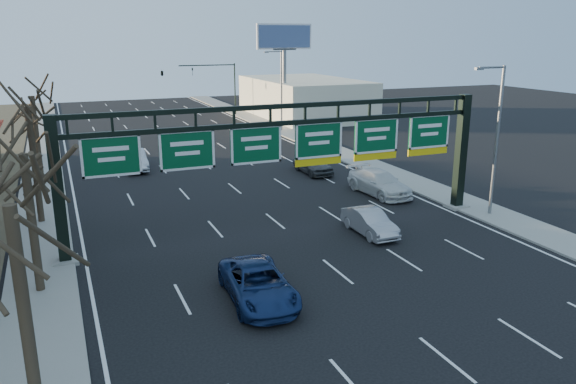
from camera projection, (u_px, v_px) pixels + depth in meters
name	position (u px, v px, depth m)	size (l,w,h in m)	color
ground	(359.00, 288.00, 24.48)	(160.00, 160.00, 0.00)	black
sidewalk_left	(42.00, 200.00, 37.46)	(3.00, 120.00, 0.12)	gray
sidewalk_right	(373.00, 166.00, 46.98)	(3.00, 120.00, 0.12)	gray
lane_markings	(227.00, 182.00, 42.24)	(21.60, 120.00, 0.01)	white
sign_gantry	(291.00, 151.00, 30.39)	(24.60, 1.20, 7.20)	black
building_right_distant	(304.00, 98.00, 75.65)	(12.00, 20.00, 5.00)	beige
tree_near	(4.00, 166.00, 14.14)	(3.60, 3.60, 8.86)	#2E221A
tree_gantry	(20.00, 128.00, 22.24)	(3.60, 3.60, 8.48)	#2E221A
tree_mid	(25.00, 88.00, 30.92)	(3.60, 3.60, 9.24)	#2E221A
tree_far	(30.00, 81.00, 39.90)	(3.60, 3.60, 8.86)	#2E221A
streetlight_near	(496.00, 133.00, 33.07)	(2.15, 0.22, 9.00)	slate
streetlight_far	(280.00, 86.00, 63.27)	(2.15, 0.22, 9.00)	slate
billboard_right	(284.00, 49.00, 67.56)	(7.00, 0.50, 12.00)	slate
traffic_signal_mast	(190.00, 76.00, 73.96)	(10.16, 0.54, 7.00)	black
car_blue_suv	(258.00, 284.00, 23.19)	(2.46, 5.34, 1.48)	navy
car_silver_sedan	(370.00, 222.00, 31.05)	(1.46, 4.19, 1.38)	#9F9EA3
car_white_wagon	(379.00, 183.00, 38.78)	(2.28, 5.61, 1.63)	silver
car_grey_far	(313.00, 163.00, 44.74)	(1.86, 4.63, 1.58)	#3D4042
car_silver_distant	(135.00, 160.00, 45.90)	(1.71, 4.90, 1.61)	silver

